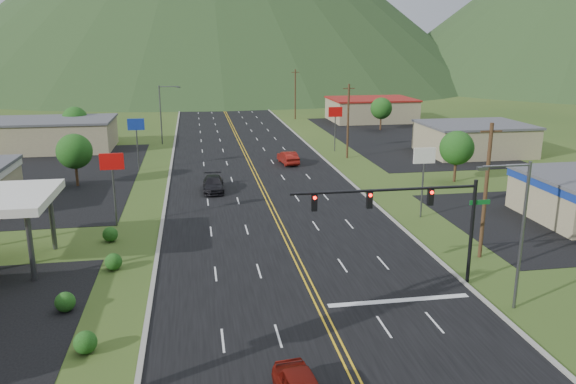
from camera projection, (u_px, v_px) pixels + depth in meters
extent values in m
cylinder|color=black|center=(471.00, 232.00, 36.48)|extent=(0.24, 0.24, 7.00)
cylinder|color=black|center=(385.00, 190.00, 34.71)|extent=(12.00, 0.18, 0.18)
cube|color=#0C591E|center=(480.00, 202.00, 36.02)|extent=(1.40, 0.06, 0.30)
cube|color=black|center=(430.00, 197.00, 35.35)|extent=(0.35, 0.28, 1.05)
sphere|color=#FF0C05|center=(432.00, 193.00, 35.09)|extent=(0.22, 0.22, 0.22)
cube|color=black|center=(369.00, 200.00, 34.71)|extent=(0.35, 0.28, 1.05)
sphere|color=#FF0C05|center=(371.00, 195.00, 34.45)|extent=(0.22, 0.22, 0.22)
cube|color=black|center=(314.00, 203.00, 34.15)|extent=(0.35, 0.28, 1.05)
sphere|color=#FF0C05|center=(315.00, 198.00, 33.88)|extent=(0.22, 0.22, 0.22)
cylinder|color=#59595E|center=(522.00, 237.00, 32.57)|extent=(0.20, 0.20, 9.00)
cylinder|color=#59595E|center=(506.00, 166.00, 31.22)|extent=(2.88, 0.12, 0.12)
cube|color=#59595E|center=(482.00, 168.00, 31.02)|extent=(0.60, 0.25, 0.18)
cylinder|color=#59595E|center=(161.00, 115.00, 85.93)|extent=(0.20, 0.20, 9.00)
cylinder|color=#59595E|center=(169.00, 87.00, 85.04)|extent=(2.88, 0.12, 0.12)
cube|color=#59595E|center=(178.00, 87.00, 85.29)|extent=(0.60, 0.25, 0.18)
cylinder|color=#59595E|center=(31.00, 245.00, 36.94)|extent=(0.36, 0.36, 5.00)
cylinder|color=#59595E|center=(52.00, 218.00, 42.65)|extent=(0.36, 0.36, 5.00)
cube|color=tan|center=(49.00, 136.00, 82.09)|extent=(18.00, 11.00, 4.20)
cube|color=#4C4C51|center=(48.00, 120.00, 81.50)|extent=(18.40, 11.40, 0.30)
cube|color=tan|center=(474.00, 140.00, 79.35)|extent=(14.00, 11.00, 4.00)
cube|color=#4C4C51|center=(475.00, 124.00, 78.79)|extent=(14.40, 11.40, 0.30)
cube|color=tan|center=(371.00, 110.00, 112.00)|extent=(16.00, 12.00, 4.20)
cube|color=maroon|center=(371.00, 99.00, 111.42)|extent=(16.40, 12.40, 0.30)
cylinder|color=#59595E|center=(115.00, 198.00, 48.05)|extent=(0.16, 0.16, 5.00)
cube|color=red|center=(112.00, 161.00, 47.21)|extent=(2.00, 0.18, 1.40)
cylinder|color=#59595E|center=(138.00, 150.00, 68.99)|extent=(0.16, 0.16, 5.00)
cube|color=navy|center=(136.00, 124.00, 68.16)|extent=(2.00, 0.18, 1.40)
cylinder|color=#59595E|center=(422.00, 190.00, 50.47)|extent=(0.16, 0.16, 5.00)
cube|color=white|center=(424.00, 156.00, 49.64)|extent=(2.00, 0.18, 1.40)
cylinder|color=#59595E|center=(335.00, 134.00, 80.93)|extent=(0.16, 0.16, 5.00)
cube|color=red|center=(335.00, 112.00, 80.10)|extent=(2.00, 0.18, 1.40)
cylinder|color=#382314|center=(77.00, 173.00, 61.63)|extent=(0.30, 0.30, 3.00)
sphere|color=#1C3E11|center=(74.00, 151.00, 61.00)|extent=(3.84, 3.84, 3.84)
cylinder|color=#382314|center=(76.00, 135.00, 86.53)|extent=(0.30, 0.30, 3.00)
sphere|color=#1C3E11|center=(75.00, 119.00, 85.91)|extent=(3.84, 3.84, 3.84)
cylinder|color=#382314|center=(455.00, 169.00, 63.60)|extent=(0.30, 0.30, 3.00)
sphere|color=#1C3E11|center=(457.00, 148.00, 62.97)|extent=(3.84, 3.84, 3.84)
cylinder|color=#382314|center=(381.00, 122.00, 100.41)|extent=(0.30, 0.30, 3.00)
sphere|color=#1C3E11|center=(381.00, 108.00, 99.79)|extent=(3.84, 3.84, 3.84)
cylinder|color=#382314|center=(486.00, 192.00, 40.38)|extent=(0.28, 0.28, 10.00)
cube|color=#382314|center=(491.00, 131.00, 39.23)|extent=(1.60, 0.12, 0.12)
cylinder|color=#382314|center=(348.00, 121.00, 75.60)|extent=(0.28, 0.28, 10.00)
cube|color=#382314|center=(349.00, 88.00, 74.46)|extent=(1.60, 0.12, 0.12)
cylinder|color=#382314|center=(295.00, 94.00, 113.68)|extent=(0.28, 0.28, 10.00)
cube|color=#382314|center=(295.00, 72.00, 112.53)|extent=(1.60, 0.12, 0.12)
cylinder|color=#382314|center=(269.00, 81.00, 151.76)|extent=(0.28, 0.28, 10.00)
cube|color=#382314|center=(269.00, 64.00, 150.61)|extent=(1.60, 0.12, 0.12)
imported|color=black|center=(213.00, 184.00, 59.59)|extent=(2.25, 5.37, 1.55)
imported|color=maroon|center=(288.00, 158.00, 72.85)|extent=(2.29, 5.16, 1.65)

